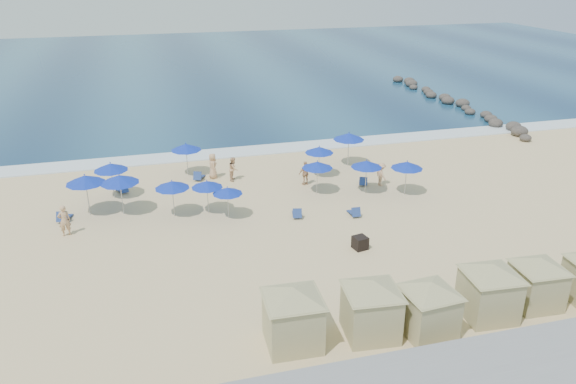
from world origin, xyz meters
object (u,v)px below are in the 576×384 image
object	(u,v)px
beachgoer_0	(64,220)
beachgoer_1	(233,169)
cabana_1	(372,301)
umbrella_9	(349,136)
beachgoer_2	(306,173)
cabana_0	(293,309)
umbrella_5	(207,184)
trash_bin	(360,243)
cabana_3	(490,284)
umbrella_7	(319,150)
umbrella_10	(367,164)
umbrella_3	(172,185)
umbrella_4	(186,147)
umbrella_6	(227,191)
umbrella_11	(407,165)
umbrella_0	(111,167)
umbrella_2	(85,179)
umbrella_8	(317,165)
umbrella_1	(119,179)
cabana_4	(538,276)
rock_jetty	(453,102)
cabana_2	(429,301)
beachgoer_3	(381,174)

from	to	relation	value
beachgoer_0	beachgoer_1	size ratio (longest dim) A/B	1.09
cabana_1	umbrella_9	size ratio (longest dim) A/B	1.71
beachgoer_2	cabana_0	bearing A→B (deg)	60.43
umbrella_5	trash_bin	bearing A→B (deg)	-43.04
trash_bin	cabana_3	size ratio (longest dim) A/B	0.15
umbrella_7	umbrella_10	size ratio (longest dim) A/B	0.99
umbrella_3	umbrella_4	world-z (taller)	umbrella_4
umbrella_6	umbrella_11	world-z (taller)	umbrella_11
cabana_0	umbrella_3	world-z (taller)	cabana_0
umbrella_0	umbrella_5	world-z (taller)	umbrella_0
umbrella_10	umbrella_2	bearing A→B (deg)	175.98
umbrella_2	umbrella_4	bearing A→B (deg)	38.78
umbrella_5	umbrella_8	bearing A→B (deg)	9.09
umbrella_10	beachgoer_0	world-z (taller)	umbrella_10
cabana_1	cabana_3	size ratio (longest dim) A/B	1.00
cabana_1	umbrella_7	xyz separation A→B (m)	(3.66, 17.97, 0.39)
trash_bin	umbrella_7	distance (m)	11.10
umbrella_2	umbrella_9	bearing A→B (deg)	12.49
trash_bin	umbrella_1	distance (m)	14.83
umbrella_1	umbrella_5	xyz separation A→B (m)	(5.07, -1.19, -0.41)
cabana_4	umbrella_3	world-z (taller)	cabana_4
umbrella_7	umbrella_10	xyz separation A→B (m)	(2.06, -3.68, 0.02)
cabana_3	umbrella_10	bearing A→B (deg)	88.87
umbrella_3	umbrella_11	size ratio (longest dim) A/B	0.99
rock_jetty	umbrella_11	bearing A→B (deg)	-127.23
umbrella_4	umbrella_11	xyz separation A→B (m)	(13.55, -7.42, -0.06)
cabana_0	umbrella_4	xyz separation A→B (m)	(-2.11, 20.51, 0.45)
rock_jetty	cabana_2	size ratio (longest dim) A/B	6.18
rock_jetty	umbrella_9	xyz separation A→B (m)	(-17.53, -14.64, 1.94)
cabana_2	umbrella_1	bearing A→B (deg)	128.10
rock_jetty	umbrella_3	xyz separation A→B (m)	(-30.96, -20.31, 1.69)
umbrella_11	umbrella_2	bearing A→B (deg)	173.77
umbrella_0	beachgoer_2	xyz separation A→B (m)	(12.77, -1.08, -1.31)
beachgoer_3	beachgoer_2	bearing A→B (deg)	67.43
umbrella_0	beachgoer_2	bearing A→B (deg)	-4.82
cabana_0	umbrella_6	size ratio (longest dim) A/B	2.27
umbrella_2	beachgoer_0	distance (m)	3.15
cabana_0	beachgoer_2	bearing A→B (deg)	71.37
umbrella_2	umbrella_3	xyz separation A→B (m)	(4.98, -1.59, -0.25)
umbrella_2	cabana_1	bearing A→B (deg)	-52.54
umbrella_3	umbrella_8	world-z (taller)	umbrella_3
umbrella_5	beachgoer_1	distance (m)	5.75
cabana_3	umbrella_9	xyz separation A→B (m)	(1.07, 19.75, 0.66)
rock_jetty	umbrella_4	size ratio (longest dim) A/B	10.83
umbrella_8	beachgoer_0	xyz separation A→B (m)	(-15.62, -2.10, -1.10)
umbrella_4	umbrella_5	world-z (taller)	umbrella_4
umbrella_4	beachgoer_0	world-z (taller)	umbrella_4
umbrella_11	beachgoer_1	world-z (taller)	umbrella_11
umbrella_7	beachgoer_0	world-z (taller)	umbrella_7
umbrella_8	umbrella_5	bearing A→B (deg)	-170.91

